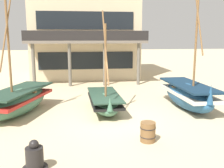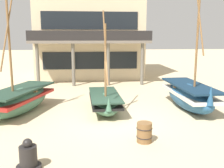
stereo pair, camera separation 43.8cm
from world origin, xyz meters
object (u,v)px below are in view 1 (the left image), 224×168
Objects in this scene: fishing_boat_far_right at (19,100)px; harbor_building_main at (85,23)px; fishing_boat_near_left at (104,101)px; wooden_barrel at (148,132)px; fishing_boat_centre_large at (188,95)px; capstan_winch at (35,159)px.

harbor_building_main is (3.46, 11.84, 4.14)m from fishing_boat_far_right.
fishing_boat_near_left is 6.89× the size of wooden_barrel.
fishing_boat_centre_large is 0.69× the size of harbor_building_main.
fishing_boat_near_left is 0.72× the size of fishing_boat_centre_large.
fishing_boat_centre_large reaches higher than capstan_winch.
fishing_boat_centre_large is (4.24, -0.03, 0.22)m from fishing_boat_near_left.
fishing_boat_far_right reaches higher than wooden_barrel.
capstan_winch is 0.09× the size of harbor_building_main.
wooden_barrel is at bearing -83.99° from harbor_building_main.
fishing_boat_centre_large is at bearing 38.93° from capstan_winch.
wooden_barrel is (-3.14, -3.89, -0.35)m from fishing_boat_centre_large.
fishing_boat_centre_large is 8.26m from fishing_boat_far_right.
fishing_boat_centre_large reaches higher than fishing_boat_near_left.
fishing_boat_far_right is (-8.26, 0.08, -0.04)m from fishing_boat_centre_large.
fishing_boat_far_right is 5.72m from capstan_winch.
wooden_barrel is (1.11, -3.92, -0.13)m from fishing_boat_near_left.
wooden_barrel is (5.13, -3.97, -0.31)m from fishing_boat_far_right.
capstan_winch is (-6.70, -5.42, -0.37)m from fishing_boat_centre_large.
harbor_building_main reaches higher than capstan_winch.
fishing_boat_far_right is 8.80× the size of wooden_barrel.
fishing_boat_centre_large is at bearing -0.45° from fishing_boat_near_left.
harbor_building_main reaches higher than fishing_boat_far_right.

